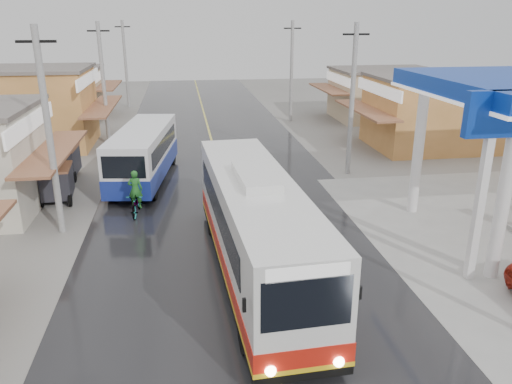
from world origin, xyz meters
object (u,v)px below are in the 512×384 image
coach_bus (255,226)px  tricycle_near (57,182)px  second_bus (144,153)px  tricycle_far (64,161)px  cyclist (137,200)px

coach_bus → tricycle_near: size_ratio=5.27×
second_bus → coach_bus: bearing=-60.6°
tricycle_near → tricycle_far: bearing=90.8°
tricycle_near → second_bus: bearing=27.9°
second_bus → tricycle_far: size_ratio=3.88×
second_bus → cyclist: second_bus is taller
second_bus → cyclist: (-0.05, -4.89, -0.82)m
coach_bus → tricycle_far: 14.84m
coach_bus → tricycle_near: coach_bus is taller
coach_bus → second_bus: (-4.29, 10.94, -0.24)m
tricycle_near → tricycle_far: (-0.41, 3.70, 0.00)m
second_bus → tricycle_far: 4.46m
coach_bus → tricycle_far: coach_bus is taller
coach_bus → tricycle_near: (-8.16, 8.39, -0.78)m
cyclist → tricycle_near: cyclist is taller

